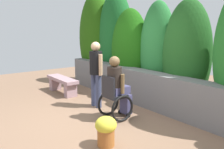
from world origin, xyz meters
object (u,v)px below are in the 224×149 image
(stone_bench, at_px, (62,83))
(person_in_wheelchair, at_px, (116,90))
(flower_pot_terracotta_by_wall, at_px, (106,129))
(person_standing_companion, at_px, (96,70))

(stone_bench, height_order, person_in_wheelchair, person_in_wheelchair)
(person_in_wheelchair, distance_m, flower_pot_terracotta_by_wall, 1.27)
(stone_bench, distance_m, person_standing_companion, 1.74)
(person_standing_companion, height_order, flower_pot_terracotta_by_wall, person_standing_companion)
(flower_pot_terracotta_by_wall, bearing_deg, person_standing_companion, 150.76)
(person_in_wheelchair, bearing_deg, stone_bench, 178.28)
(person_in_wheelchair, distance_m, person_standing_companion, 0.94)
(person_standing_companion, bearing_deg, person_in_wheelchair, -7.18)
(person_standing_companion, bearing_deg, stone_bench, -177.92)
(person_standing_companion, relative_size, flower_pot_terracotta_by_wall, 3.19)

